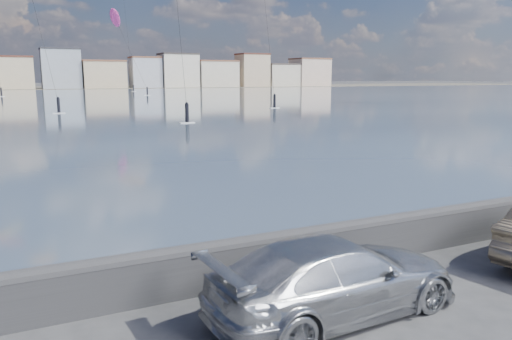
% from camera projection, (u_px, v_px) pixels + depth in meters
% --- Properties ---
extents(bay_water, '(500.00, 177.00, 0.00)m').
position_uv_depth(bay_water, '(42.00, 101.00, 89.41)').
color(bay_water, '#3A4D65').
rests_on(bay_water, ground).
extents(far_shore_strip, '(500.00, 60.00, 0.00)m').
position_uv_depth(far_shore_strip, '(28.00, 88.00, 185.67)').
color(far_shore_strip, '#4C473D').
rests_on(far_shore_strip, ground).
extents(seawall, '(400.00, 0.36, 1.08)m').
position_uv_depth(seawall, '(240.00, 259.00, 10.52)').
color(seawall, '#28282B').
rests_on(seawall, ground).
extents(far_buildings, '(240.79, 13.26, 14.60)m').
position_uv_depth(far_buildings, '(31.00, 71.00, 172.69)').
color(far_buildings, '#B2B7C6').
rests_on(far_buildings, ground).
extents(car_silver, '(5.19, 2.43, 1.46)m').
position_uv_depth(car_silver, '(335.00, 277.00, 9.22)').
color(car_silver, '#B6B9BD').
rests_on(car_silver, ground).
extents(kitesurfer_3, '(6.67, 18.90, 20.88)m').
position_uv_depth(kitesurfer_3, '(116.00, 19.00, 122.44)').
color(kitesurfer_3, '#E5338C').
rests_on(kitesurfer_3, ground).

